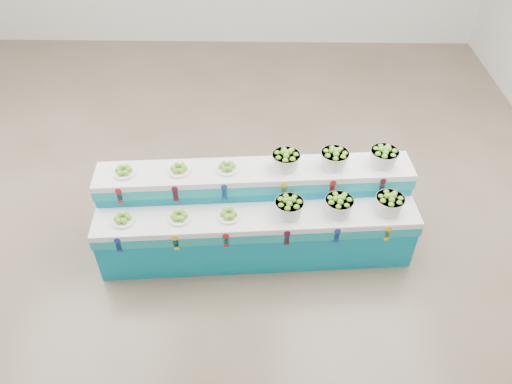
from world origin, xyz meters
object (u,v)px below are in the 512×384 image
at_px(plate_upper_mid, 179,168).
at_px(basket_upper_right, 384,156).
at_px(basket_lower_left, 289,207).
at_px(display_stand, 256,215).

xyz_separation_m(plate_upper_mid, basket_upper_right, (2.29, 0.18, 0.07)).
height_order(plate_upper_mid, basket_upper_right, basket_upper_right).
relative_size(basket_lower_left, basket_upper_right, 1.00).
bearing_deg(basket_lower_left, basket_upper_right, 26.41).
xyz_separation_m(basket_lower_left, basket_upper_right, (1.06, 0.53, 0.30)).
distance_m(display_stand, plate_upper_mid, 1.04).
height_order(basket_lower_left, basket_upper_right, basket_upper_right).
xyz_separation_m(display_stand, basket_lower_left, (0.36, -0.19, 0.32)).
relative_size(plate_upper_mid, basket_upper_right, 0.81).
bearing_deg(display_stand, basket_upper_right, 8.73).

